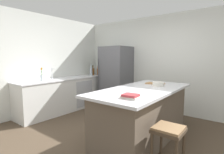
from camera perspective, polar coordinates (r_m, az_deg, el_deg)
name	(u,v)px	position (r m, az deg, el deg)	size (l,w,h in m)	color
ground_plane	(108,139)	(3.38, -1.17, -19.56)	(7.20, 7.20, 0.00)	#4C3D2D
wall_rear	(160,64)	(4.99, 15.41, 4.15)	(6.00, 0.10, 2.60)	silver
wall_left	(35,64)	(4.97, -23.74, 3.83)	(0.10, 6.00, 2.60)	silver
counter_run_left	(68,94)	(5.13, -14.31, -5.29)	(0.68, 2.82, 0.91)	silver
kitchen_island	(143,114)	(3.26, 10.01, -11.71)	(1.02, 2.22, 0.93)	brown
refrigerator	(116,77)	(5.25, 1.31, 0.06)	(0.80, 0.77, 1.79)	#56565B
bar_stool	(168,135)	(2.41, 17.92, -17.68)	(0.36, 0.36, 0.62)	#473828
sink_faucet	(52,73)	(4.83, -18.91, 1.14)	(0.15, 0.05, 0.30)	silver
flower_vase	(42,76)	(4.59, -21.93, 0.17)	(0.07, 0.07, 0.33)	silver
olive_oil_bottle	(99,71)	(5.90, -4.36, 1.99)	(0.06, 0.06, 0.30)	olive
vinegar_bottle	(98,71)	(5.81, -4.65, 1.84)	(0.06, 0.06, 0.29)	#994C23
gin_bottle	(93,71)	(5.83, -6.36, 1.93)	(0.07, 0.07, 0.31)	#8CB79E
whiskey_bottle	(93,71)	(5.69, -6.22, 1.83)	(0.09, 0.09, 0.32)	brown
soda_bottle	(91,71)	(5.62, -6.85, 1.99)	(0.08, 0.08, 0.37)	silver
cookbook_stack	(131,96)	(2.38, 6.07, -6.28)	(0.25, 0.20, 0.06)	silver
mixing_bowl	(158,84)	(3.46, 14.85, -2.22)	(0.21, 0.21, 0.08)	silver
cutting_board	(155,83)	(3.73, 13.85, -2.06)	(0.36, 0.23, 0.02)	#9E7042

